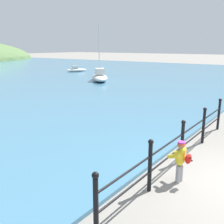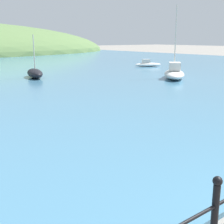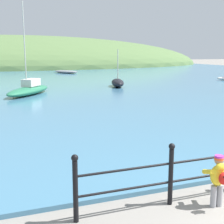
# 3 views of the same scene
# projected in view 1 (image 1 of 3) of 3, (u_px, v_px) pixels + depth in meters

# --- Properties ---
(iron_railing) EXTENTS (7.45, 0.12, 1.21)m
(iron_railing) POSITION_uv_depth(u_px,v_px,m) (182.00, 140.00, 7.09)
(iron_railing) COLOR black
(iron_railing) RESTS_ON ground
(child_in_coat) EXTENTS (0.40, 0.54, 1.00)m
(child_in_coat) POSITION_uv_depth(u_px,v_px,m) (181.00, 158.00, 6.04)
(child_in_coat) COLOR #99999E
(child_in_coat) RESTS_ON ground
(boat_far_left) EXTENTS (2.67, 1.79, 0.71)m
(boat_far_left) POSITION_uv_depth(u_px,v_px,m) (76.00, 70.00, 31.75)
(boat_far_left) COLOR silver
(boat_far_left) RESTS_ON water
(boat_far_right) EXTENTS (3.75, 3.65, 4.87)m
(boat_far_right) POSITION_uv_depth(u_px,v_px,m) (100.00, 77.00, 23.29)
(boat_far_right) COLOR silver
(boat_far_right) RESTS_ON water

